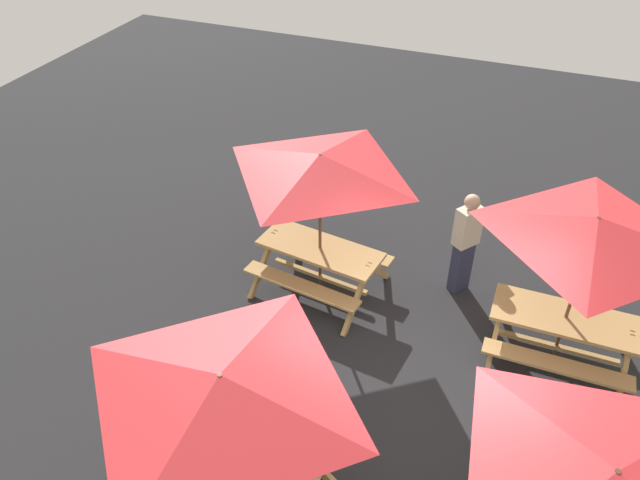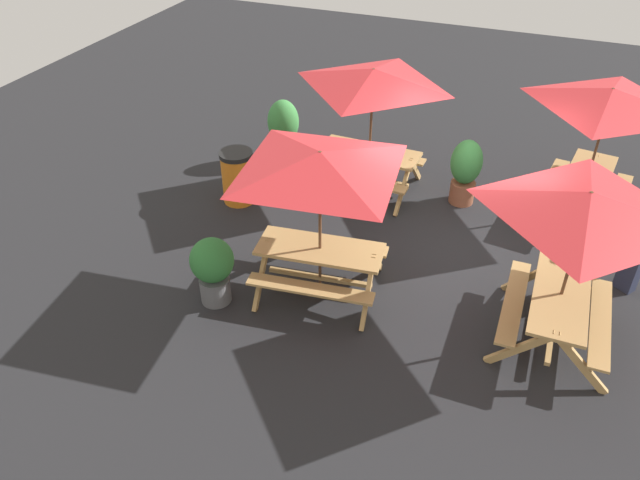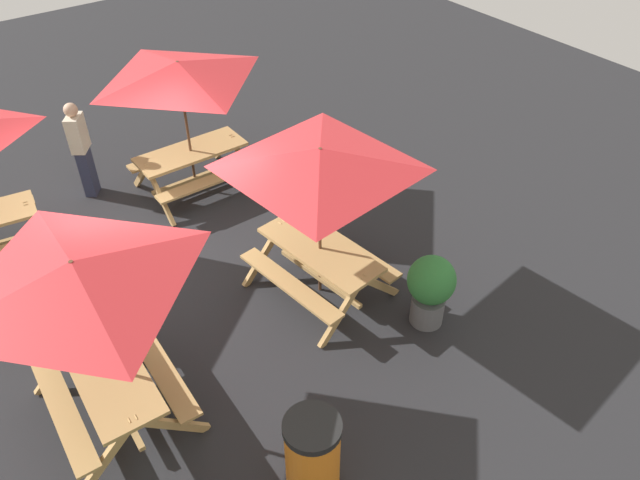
{
  "view_description": "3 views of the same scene",
  "coord_description": "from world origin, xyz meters",
  "views": [
    {
      "loc": [
        -4.75,
        -0.67,
        6.28
      ],
      "look_at": [
        1.85,
        1.93,
        0.9
      ],
      "focal_mm": 35.0,
      "sensor_mm": 36.0,
      "label": 1
    },
    {
      "loc": [
        1.02,
        -8.35,
        6.04
      ],
      "look_at": [
        -1.62,
        -1.71,
        0.9
      ],
      "focal_mm": 35.0,
      "sensor_mm": 36.0,
      "label": 2
    },
    {
      "loc": [
        -6.75,
        2.07,
        6.11
      ],
      "look_at": [
        -1.62,
        -1.71,
        0.9
      ],
      "focal_mm": 35.0,
      "sensor_mm": 36.0,
      "label": 3
    }
  ],
  "objects": [
    {
      "name": "ground_plane",
      "position": [
        0.0,
        0.0,
        0.0
      ],
      "size": [
        24.0,
        24.0,
        0.0
      ],
      "primitive_type": "plane",
      "color": "#232326",
      "rests_on": "ground"
    },
    {
      "name": "potted_plant_1",
      "position": [
        -0.15,
        1.51,
        0.67
      ],
      "size": [
        0.55,
        0.55,
        1.22
      ],
      "color": "#935138",
      "rests_on": "ground"
    },
    {
      "name": "picnic_table_1",
      "position": [
        -1.87,
        1.35,
        1.99
      ],
      "size": [
        2.08,
        2.08,
        2.34
      ],
      "rotation": [
        0.0,
        0.0,
        -0.04
      ],
      "color": "tan",
      "rests_on": "ground"
    },
    {
      "name": "person_standing",
      "position": [
        2.6,
        -0.01,
        0.89
      ],
      "size": [
        0.42,
        0.39,
        1.67
      ],
      "rotation": [
        0.0,
        0.0,
        5.65
      ],
      "color": "#2D334C",
      "rests_on": "ground"
    },
    {
      "name": "picnic_table_3",
      "position": [
        1.66,
        -1.48,
        1.99
      ],
      "size": [
        2.01,
        2.01,
        2.34
      ],
      "rotation": [
        0.0,
        0.0,
        1.57
      ],
      "color": "tan",
      "rests_on": "ground"
    },
    {
      "name": "picnic_table_2",
      "position": [
        1.85,
        1.93,
        1.99
      ],
      "size": [
        2.26,
        2.26,
        2.34
      ],
      "rotation": [
        0.0,
        0.0,
        1.43
      ],
      "color": "tan",
      "rests_on": "ground"
    }
  ]
}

